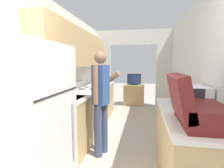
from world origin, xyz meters
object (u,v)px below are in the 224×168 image
at_px(range_oven, 90,108).
at_px(microwave, 191,96).
at_px(person, 101,100).
at_px(tv_cabinet, 134,95).
at_px(television, 134,80).
at_px(refrigerator, 28,128).
at_px(suitcase, 194,108).

bearing_deg(range_oven, microwave, -36.06).
bearing_deg(person, range_oven, 44.47).
relative_size(tv_cabinet, television, 1.51).
xyz_separation_m(person, tv_cabinet, (0.34, 3.55, -0.54)).
bearing_deg(refrigerator, person, 67.67).
bearing_deg(suitcase, person, 138.18).
relative_size(refrigerator, television, 3.51).
relative_size(range_oven, suitcase, 1.72).
bearing_deg(range_oven, refrigerator, -88.81).
height_order(range_oven, television, television).
bearing_deg(tv_cabinet, microwave, -76.09).
bearing_deg(tv_cabinet, television, -90.00).
bearing_deg(tv_cabinet, range_oven, -108.99).
bearing_deg(refrigerator, television, 80.12).
height_order(person, tv_cabinet, person).
height_order(refrigerator, suitcase, refrigerator).
height_order(suitcase, television, suitcase).
xyz_separation_m(refrigerator, person, (0.47, 1.15, 0.06)).
xyz_separation_m(microwave, television, (-0.94, 3.76, -0.15)).
height_order(refrigerator, person, refrigerator).
bearing_deg(microwave, range_oven, 143.94).
height_order(tv_cabinet, television, television).
relative_size(refrigerator, microwave, 3.15).
distance_m(person, microwave, 1.32).
bearing_deg(microwave, person, 169.16).
bearing_deg(range_oven, television, 70.70).
xyz_separation_m(range_oven, microwave, (1.80, -1.31, 0.59)).
height_order(person, television, person).
bearing_deg(microwave, tv_cabinet, 103.91).
relative_size(refrigerator, person, 1.00).
relative_size(person, television, 3.50).
bearing_deg(microwave, television, 104.06).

